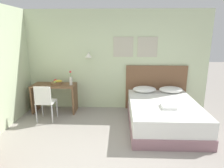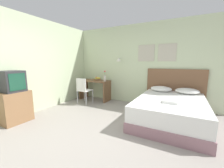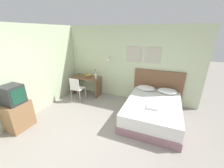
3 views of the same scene
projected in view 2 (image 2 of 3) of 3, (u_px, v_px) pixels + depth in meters
ground_plane at (84, 142)px, 2.46m from camera, size 24.00×24.00×0.00m
wall_back at (136, 65)px, 4.66m from camera, size 5.23×0.31×2.65m
wall_left at (3, 66)px, 3.18m from camera, size 0.06×5.74×2.65m
bed at (170, 110)px, 3.27m from camera, size 1.51×2.07×0.56m
headboard at (174, 89)px, 4.14m from camera, size 1.63×0.06×1.21m
pillow_left at (161, 89)px, 4.05m from camera, size 0.60×0.40×0.16m
pillow_right at (187, 91)px, 3.74m from camera, size 0.60×0.40×0.16m
folded_towel_near_foot at (171, 101)px, 2.94m from camera, size 0.29×0.31×0.06m
desk at (95, 86)px, 5.15m from camera, size 1.11×0.55×0.75m
desk_chair at (83, 89)px, 4.61m from camera, size 0.41×0.41×0.88m
fruit_bowl at (97, 79)px, 5.12m from camera, size 0.31×0.29×0.13m
flower_vase at (105, 77)px, 4.86m from camera, size 0.08×0.08×0.37m
tv_stand at (15, 107)px, 3.23m from camera, size 0.44×0.61×0.74m
television at (12, 81)px, 3.13m from camera, size 0.43×0.42×0.48m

